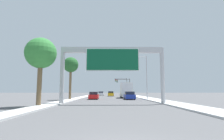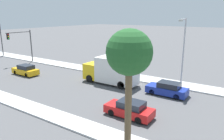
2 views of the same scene
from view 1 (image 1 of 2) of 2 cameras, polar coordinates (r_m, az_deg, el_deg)
sidewalk_right at (r=64.85m, az=6.48°, el=-8.17°), size 3.00×120.00×0.15m
median_strip_left at (r=64.70m, az=-6.95°, el=-8.17°), size 2.00×120.00×0.15m
sign_gantry at (r=22.55m, az=0.18°, el=3.10°), size 13.44×0.73×7.30m
car_near_right at (r=34.45m, az=5.74°, el=-8.36°), size 1.87×4.50×1.53m
car_mid_left at (r=54.95m, az=-0.39°, el=-7.80°), size 1.78×4.36×1.53m
car_near_left at (r=64.06m, az=-3.61°, el=-7.68°), size 1.86×4.29×1.44m
car_far_right at (r=35.31m, az=-5.92°, el=-8.35°), size 1.78×4.34×1.48m
truck_box_primary at (r=41.83m, az=4.56°, el=-6.64°), size 2.46×7.46×3.51m
traffic_light_near_intersection at (r=62.60m, az=4.28°, el=-4.54°), size 4.97×0.32×6.03m
traffic_light_mid_block at (r=72.59m, az=3.61°, el=-4.41°), size 5.23×0.32×6.90m
palm_tree_foreground at (r=20.80m, az=-22.22°, el=4.86°), size 3.38×3.38×7.49m
palm_tree_background at (r=34.08m, az=-13.32°, el=1.41°), size 2.89×2.89×8.05m
street_lamp_right at (r=34.56m, az=10.80°, el=-1.20°), size 2.39×0.28×8.45m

